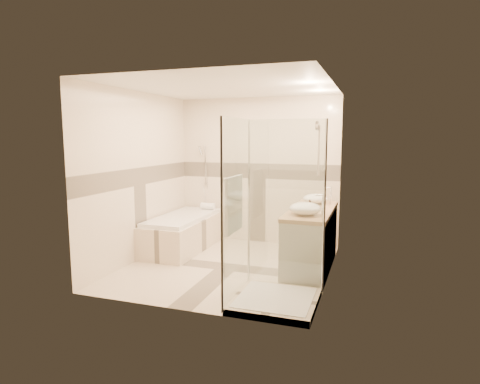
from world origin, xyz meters
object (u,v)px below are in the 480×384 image
(vanity, at_px, (311,239))
(vessel_sink_near, at_px, (315,199))
(vessel_sink_far, at_px, (305,209))
(amenity_bottle_b, at_px, (310,205))
(amenity_bottle_a, at_px, (310,205))
(shower_enclosure, at_px, (267,257))
(bathtub, at_px, (183,230))

(vanity, xyz_separation_m, vessel_sink_near, (-0.02, 0.49, 0.50))
(vessel_sink_far, bearing_deg, amenity_bottle_b, 90.00)
(amenity_bottle_a, xyz_separation_m, amenity_bottle_b, (0.00, 0.01, -0.00))
(vanity, height_order, vessel_sink_near, vessel_sink_near)
(shower_enclosure, height_order, vessel_sink_far, shower_enclosure)
(bathtub, distance_m, amenity_bottle_a, 2.25)
(vessel_sink_near, relative_size, amenity_bottle_a, 2.55)
(amenity_bottle_b, bearing_deg, vessel_sink_near, 90.00)
(vanity, height_order, amenity_bottle_b, amenity_bottle_b)
(bathtub, xyz_separation_m, vessel_sink_far, (2.13, -0.77, 0.62))
(vessel_sink_near, relative_size, amenity_bottle_b, 2.65)
(vanity, xyz_separation_m, vessel_sink_far, (-0.02, -0.42, 0.50))
(vessel_sink_far, bearing_deg, bathtub, 160.01)
(vanity, xyz_separation_m, shower_enclosure, (-0.29, -1.27, 0.08))
(vanity, height_order, shower_enclosure, shower_enclosure)
(shower_enclosure, relative_size, amenity_bottle_b, 14.92)
(bathtub, distance_m, vessel_sink_near, 2.22)
(amenity_bottle_a, distance_m, amenity_bottle_b, 0.01)
(vessel_sink_near, height_order, vessel_sink_far, vessel_sink_far)
(vessel_sink_far, relative_size, amenity_bottle_b, 2.95)
(vessel_sink_near, distance_m, amenity_bottle_b, 0.54)
(shower_enclosure, relative_size, vessel_sink_near, 5.64)
(shower_enclosure, bearing_deg, bathtub, 138.90)
(vessel_sink_near, bearing_deg, amenity_bottle_a, -90.00)
(vessel_sink_near, relative_size, vessel_sink_far, 0.90)
(vessel_sink_far, xyz_separation_m, amenity_bottle_a, (0.00, 0.37, -0.01))
(shower_enclosure, xyz_separation_m, amenity_bottle_b, (0.27, 1.22, 0.41))
(bathtub, bearing_deg, amenity_bottle_b, -10.61)
(vessel_sink_far, bearing_deg, vessel_sink_near, 90.00)
(vanity, distance_m, shower_enclosure, 1.31)
(bathtub, bearing_deg, amenity_bottle_a, -10.82)
(bathtub, height_order, shower_enclosure, shower_enclosure)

